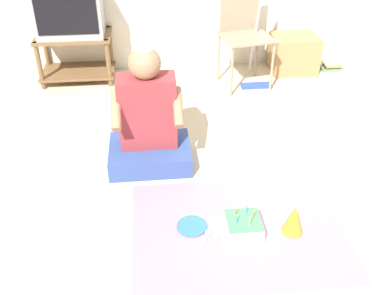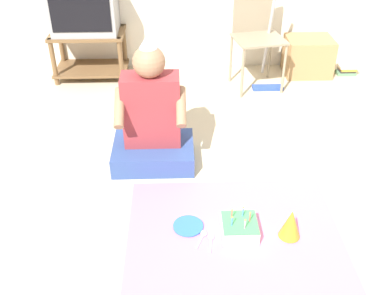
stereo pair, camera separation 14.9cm
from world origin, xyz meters
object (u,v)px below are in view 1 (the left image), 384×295
folding_chair (243,26)px  birthday_cake (243,225)px  paper_plate (192,226)px  tv (69,8)px  book_pile (332,66)px  dust_mop (257,53)px  cardboard_box_stack (294,53)px  party_hat_blue (294,219)px  person_seated (148,123)px

folding_chair → birthday_cake: folding_chair is taller
birthday_cake → paper_plate: (-0.29, 0.07, -0.04)m
tv → book_pile: (2.49, -0.04, -0.63)m
dust_mop → paper_plate: 2.06m
cardboard_box_stack → folding_chair: bearing=-160.0°
book_pile → party_hat_blue: size_ratio=1.10×
tv → party_hat_blue: 2.72m
cardboard_box_stack → party_hat_blue: (-0.65, -2.23, -0.08)m
cardboard_box_stack → person_seated: person_seated is taller
person_seated → paper_plate: size_ratio=5.11×
folding_chair → birthday_cake: 2.09m
folding_chair → dust_mop: (0.13, -0.06, -0.24)m
folding_chair → cardboard_box_stack: bearing=20.0°
paper_plate → party_hat_blue: bearing=-9.2°
book_pile → person_seated: person_seated is taller
cardboard_box_stack → dust_mop: dust_mop is taller
dust_mop → folding_chair: bearing=156.4°
paper_plate → cardboard_box_stack: bearing=60.3°
cardboard_box_stack → dust_mop: bearing=-149.3°
person_seated → party_hat_blue: bearing=-45.0°
folding_chair → paper_plate: size_ratio=5.24×
folding_chair → book_pile: folding_chair is taller
dust_mop → paper_plate: size_ratio=6.11×
tv → folding_chair: folding_chair is taller
tv → birthday_cake: size_ratio=2.86×
tv → birthday_cake: (1.16, -2.21, -0.63)m
cardboard_box_stack → dust_mop: 0.52m
party_hat_blue → folding_chair: bearing=87.6°
tv → party_hat_blue: tv is taller
party_hat_blue → book_pile: bearing=64.6°
folding_chair → person_seated: bearing=-125.6°
tv → dust_mop: dust_mop is taller
tv → birthday_cake: 2.57m
party_hat_blue → paper_plate: party_hat_blue is taller
book_pile → party_hat_blue: party_hat_blue is taller
folding_chair → person_seated: (-0.88, -1.23, -0.23)m
folding_chair → party_hat_blue: bearing=-92.4°
book_pile → paper_plate: (-1.61, -2.10, -0.04)m
cardboard_box_stack → person_seated: size_ratio=0.48×
tv → folding_chair: (1.53, -0.21, -0.14)m
tv → party_hat_blue: size_ratio=3.14×
cardboard_box_stack → party_hat_blue: 2.32m
book_pile → birthday_cake: birthday_cake is taller
dust_mop → person_seated: dust_mop is taller
dust_mop → tv: bearing=171.0°
folding_chair → paper_plate: (-0.66, -1.93, -0.53)m
tv → party_hat_blue: (1.44, -2.23, -0.58)m
book_pile → paper_plate: 2.65m
dust_mop → paper_plate: bearing=-112.6°
cardboard_box_stack → paper_plate: size_ratio=2.44×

